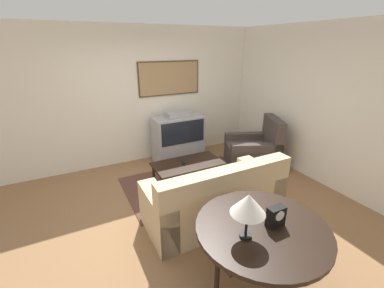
# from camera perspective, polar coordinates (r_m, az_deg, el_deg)

# --- Properties ---
(ground_plane) EXTENTS (12.00, 12.00, 0.00)m
(ground_plane) POSITION_cam_1_polar(r_m,az_deg,el_deg) (4.00, -2.47, -14.61)
(ground_plane) COLOR #8E6642
(wall_back) EXTENTS (12.00, 0.10, 2.70)m
(wall_back) POSITION_cam_1_polar(r_m,az_deg,el_deg) (5.35, -12.29, 10.21)
(wall_back) COLOR silver
(wall_back) RESTS_ON ground_plane
(wall_right) EXTENTS (0.06, 12.00, 2.70)m
(wall_right) POSITION_cam_1_polar(r_m,az_deg,el_deg) (5.03, 25.91, 7.80)
(wall_right) COLOR silver
(wall_right) RESTS_ON ground_plane
(area_rug) EXTENTS (2.28, 1.49, 0.01)m
(area_rug) POSITION_cam_1_polar(r_m,az_deg,el_deg) (4.68, -0.24, -8.63)
(area_rug) COLOR brown
(area_rug) RESTS_ON ground_plane
(tv) EXTENTS (1.03, 0.55, 1.05)m
(tv) POSITION_cam_1_polar(r_m,az_deg,el_deg) (5.42, -3.14, 1.34)
(tv) COLOR #9E9EA3
(tv) RESTS_ON ground_plane
(couch) EXTENTS (1.90, 0.86, 0.93)m
(couch) POSITION_cam_1_polar(r_m,az_deg,el_deg) (3.65, 5.18, -12.22)
(couch) COLOR #CCB289
(couch) RESTS_ON ground_plane
(armchair) EXTENTS (1.24, 1.15, 1.00)m
(armchair) POSITION_cam_1_polar(r_m,az_deg,el_deg) (5.38, 13.61, -1.54)
(armchair) COLOR #473D38
(armchair) RESTS_ON ground_plane
(coffee_table) EXTENTS (1.17, 0.62, 0.45)m
(coffee_table) POSITION_cam_1_polar(r_m,az_deg,el_deg) (4.41, -0.90, -4.72)
(coffee_table) COLOR black
(coffee_table) RESTS_ON ground_plane
(console_table) EXTENTS (1.25, 1.25, 0.76)m
(console_table) POSITION_cam_1_polar(r_m,az_deg,el_deg) (2.64, 15.28, -18.30)
(console_table) COLOR black
(console_table) RESTS_ON ground_plane
(table_lamp) EXTENTS (0.31, 0.31, 0.43)m
(table_lamp) POSITION_cam_1_polar(r_m,az_deg,el_deg) (2.26, 12.41, -13.04)
(table_lamp) COLOR black
(table_lamp) RESTS_ON console_table
(mantel_clock) EXTENTS (0.17, 0.10, 0.20)m
(mantel_clock) POSITION_cam_1_polar(r_m,az_deg,el_deg) (2.59, 18.13, -15.03)
(mantel_clock) COLOR black
(mantel_clock) RESTS_ON console_table
(remote) EXTENTS (0.08, 0.17, 0.02)m
(remote) POSITION_cam_1_polar(r_m,az_deg,el_deg) (4.41, -1.98, -4.02)
(remote) COLOR black
(remote) RESTS_ON coffee_table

